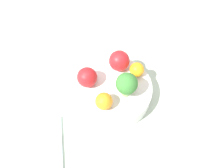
# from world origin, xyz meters

# --- Properties ---
(ground_plane) EXTENTS (6.00, 6.00, 0.00)m
(ground_plane) POSITION_xyz_m (0.00, 0.00, 0.00)
(ground_plane) COLOR gray
(table_surface) EXTENTS (1.20, 1.20, 0.02)m
(table_surface) POSITION_xyz_m (0.00, 0.00, 0.01)
(table_surface) COLOR #B2C6B2
(table_surface) RESTS_ON ground_plane
(bowl) EXTENTS (0.19, 0.19, 0.04)m
(bowl) POSITION_xyz_m (0.00, 0.00, 0.04)
(bowl) COLOR white
(bowl) RESTS_ON table_surface
(broccoli) EXTENTS (0.05, 0.05, 0.07)m
(broccoli) POSITION_xyz_m (-0.03, -0.02, 0.10)
(broccoli) COLOR #8CB76B
(broccoli) RESTS_ON bowl
(apple_red) EXTENTS (0.05, 0.05, 0.05)m
(apple_red) POSITION_xyz_m (0.03, 0.05, 0.09)
(apple_red) COLOR red
(apple_red) RESTS_ON bowl
(apple_green) EXTENTS (0.05, 0.05, 0.05)m
(apple_green) POSITION_xyz_m (0.05, -0.04, 0.09)
(apple_green) COLOR red
(apple_green) RESTS_ON bowl
(orange_front) EXTENTS (0.04, 0.04, 0.04)m
(orange_front) POSITION_xyz_m (-0.04, 0.04, 0.08)
(orange_front) COLOR orange
(orange_front) RESTS_ON bowl
(orange_back) EXTENTS (0.04, 0.04, 0.04)m
(orange_back) POSITION_xyz_m (0.01, -0.07, 0.08)
(orange_back) COLOR orange
(orange_back) RESTS_ON bowl
(napkin) EXTENTS (0.16, 0.15, 0.01)m
(napkin) POSITION_xyz_m (-0.06, 0.21, 0.02)
(napkin) COLOR silver
(napkin) RESTS_ON table_surface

